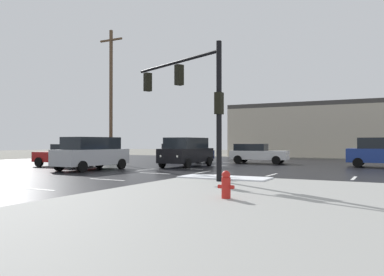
{
  "coord_description": "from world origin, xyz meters",
  "views": [
    {
      "loc": [
        11.66,
        -19.86,
        1.75
      ],
      "look_at": [
        -0.97,
        4.32,
        2.03
      ],
      "focal_mm": 36.04,
      "sensor_mm": 36.0,
      "label": 1
    }
  ],
  "objects_px": {
    "fire_hydrant": "(226,184)",
    "suv_black": "(187,151)",
    "traffic_signal_mast": "(192,91)",
    "sedan_navy": "(184,153)",
    "sedan_white": "(257,153)",
    "suv_silver": "(91,153)",
    "sedan_green": "(92,153)",
    "sedan_red": "(67,155)",
    "utility_pole_far": "(111,94)"
  },
  "relations": [
    {
      "from": "traffic_signal_mast",
      "to": "suv_silver",
      "type": "relative_size",
      "value": 1.17
    },
    {
      "from": "traffic_signal_mast",
      "to": "sedan_navy",
      "type": "relative_size",
      "value": 1.26
    },
    {
      "from": "sedan_navy",
      "to": "suv_black",
      "type": "distance_m",
      "value": 5.9
    },
    {
      "from": "suv_black",
      "to": "sedan_green",
      "type": "bearing_deg",
      "value": -98.32
    },
    {
      "from": "suv_silver",
      "to": "utility_pole_far",
      "type": "distance_m",
      "value": 9.1
    },
    {
      "from": "fire_hydrant",
      "to": "sedan_green",
      "type": "bearing_deg",
      "value": 141.18
    },
    {
      "from": "sedan_red",
      "to": "sedan_green",
      "type": "bearing_deg",
      "value": -66.56
    },
    {
      "from": "sedan_green",
      "to": "suv_silver",
      "type": "bearing_deg",
      "value": -43.56
    },
    {
      "from": "suv_black",
      "to": "utility_pole_far",
      "type": "relative_size",
      "value": 0.44
    },
    {
      "from": "fire_hydrant",
      "to": "sedan_red",
      "type": "distance_m",
      "value": 18.59
    },
    {
      "from": "suv_silver",
      "to": "suv_black",
      "type": "xyz_separation_m",
      "value": [
        3.72,
        5.46,
        0.0
      ]
    },
    {
      "from": "suv_black",
      "to": "suv_silver",
      "type": "bearing_deg",
      "value": -34.18
    },
    {
      "from": "sedan_navy",
      "to": "sedan_green",
      "type": "distance_m",
      "value": 7.87
    },
    {
      "from": "traffic_signal_mast",
      "to": "sedan_red",
      "type": "distance_m",
      "value": 13.44
    },
    {
      "from": "fire_hydrant",
      "to": "sedan_red",
      "type": "relative_size",
      "value": 0.17
    },
    {
      "from": "suv_silver",
      "to": "traffic_signal_mast",
      "type": "bearing_deg",
      "value": -104.99
    },
    {
      "from": "traffic_signal_mast",
      "to": "suv_black",
      "type": "xyz_separation_m",
      "value": [
        -4.86,
        8.43,
        -2.96
      ]
    },
    {
      "from": "sedan_white",
      "to": "utility_pole_far",
      "type": "relative_size",
      "value": 0.42
    },
    {
      "from": "fire_hydrant",
      "to": "utility_pole_far",
      "type": "distance_m",
      "value": 22.55
    },
    {
      "from": "sedan_white",
      "to": "sedan_red",
      "type": "relative_size",
      "value": 1.01
    },
    {
      "from": "sedan_white",
      "to": "sedan_red",
      "type": "xyz_separation_m",
      "value": [
        -10.43,
        -10.21,
        0.0
      ]
    },
    {
      "from": "sedan_white",
      "to": "sedan_red",
      "type": "bearing_deg",
      "value": -139.63
    },
    {
      "from": "traffic_signal_mast",
      "to": "suv_silver",
      "type": "bearing_deg",
      "value": 4.65
    },
    {
      "from": "suv_silver",
      "to": "sedan_green",
      "type": "xyz_separation_m",
      "value": [
        -6.26,
        6.93,
        -0.24
      ]
    },
    {
      "from": "sedan_white",
      "to": "sedan_green",
      "type": "xyz_separation_m",
      "value": [
        -13.03,
        -4.87,
        0.0
      ]
    },
    {
      "from": "fire_hydrant",
      "to": "sedan_green",
      "type": "distance_m",
      "value": 23.79
    },
    {
      "from": "sedan_navy",
      "to": "sedan_red",
      "type": "relative_size",
      "value": 1.0
    },
    {
      "from": "traffic_signal_mast",
      "to": "fire_hydrant",
      "type": "distance_m",
      "value": 7.15
    },
    {
      "from": "sedan_red",
      "to": "traffic_signal_mast",
      "type": "bearing_deg",
      "value": 157.05
    },
    {
      "from": "traffic_signal_mast",
      "to": "sedan_white",
      "type": "relative_size",
      "value": 1.24
    },
    {
      "from": "traffic_signal_mast",
      "to": "utility_pole_far",
      "type": "bearing_deg",
      "value": -13.82
    },
    {
      "from": "traffic_signal_mast",
      "to": "sedan_navy",
      "type": "xyz_separation_m",
      "value": [
        -7.84,
        13.51,
        -3.19
      ]
    },
    {
      "from": "suv_silver",
      "to": "utility_pole_far",
      "type": "xyz_separation_m",
      "value": [
        -4.03,
        6.73,
        4.61
      ]
    },
    {
      "from": "sedan_navy",
      "to": "suv_black",
      "type": "relative_size",
      "value": 0.95
    },
    {
      "from": "sedan_navy",
      "to": "sedan_green",
      "type": "xyz_separation_m",
      "value": [
        -6.99,
        -3.61,
        0.0
      ]
    },
    {
      "from": "sedan_red",
      "to": "utility_pole_far",
      "type": "height_order",
      "value": "utility_pole_far"
    },
    {
      "from": "sedan_navy",
      "to": "sedan_green",
      "type": "height_order",
      "value": "same"
    },
    {
      "from": "fire_hydrant",
      "to": "utility_pole_far",
      "type": "relative_size",
      "value": 0.07
    },
    {
      "from": "fire_hydrant",
      "to": "sedan_white",
      "type": "distance_m",
      "value": 20.54
    },
    {
      "from": "utility_pole_far",
      "to": "suv_silver",
      "type": "bearing_deg",
      "value": -59.06
    },
    {
      "from": "traffic_signal_mast",
      "to": "sedan_navy",
      "type": "height_order",
      "value": "traffic_signal_mast"
    },
    {
      "from": "sedan_red",
      "to": "suv_silver",
      "type": "bearing_deg",
      "value": 154.0
    },
    {
      "from": "sedan_navy",
      "to": "sedan_red",
      "type": "height_order",
      "value": "same"
    },
    {
      "from": "fire_hydrant",
      "to": "suv_silver",
      "type": "xyz_separation_m",
      "value": [
        -12.27,
        7.98,
        0.55
      ]
    },
    {
      "from": "fire_hydrant",
      "to": "suv_black",
      "type": "xyz_separation_m",
      "value": [
        -8.55,
        13.44,
        0.55
      ]
    },
    {
      "from": "sedan_navy",
      "to": "suv_silver",
      "type": "distance_m",
      "value": 10.57
    },
    {
      "from": "fire_hydrant",
      "to": "suv_black",
      "type": "distance_m",
      "value": 15.94
    },
    {
      "from": "suv_silver",
      "to": "sedan_green",
      "type": "distance_m",
      "value": 9.35
    },
    {
      "from": "fire_hydrant",
      "to": "sedan_green",
      "type": "xyz_separation_m",
      "value": [
        -18.53,
        14.91,
        0.32
      ]
    },
    {
      "from": "fire_hydrant",
      "to": "suv_silver",
      "type": "height_order",
      "value": "suv_silver"
    }
  ]
}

